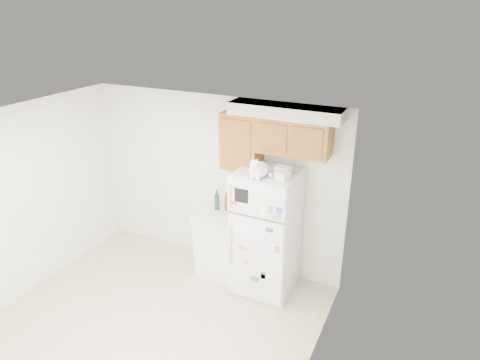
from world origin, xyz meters
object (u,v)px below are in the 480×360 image
Objects in this scene: base_counter at (222,243)px; storage_box_back at (283,170)px; refrigerator at (266,232)px; bottle_green at (217,200)px; bottle_amber at (227,201)px; cat at (258,169)px; storage_box_front at (282,176)px.

storage_box_back is (0.88, -0.06, 1.29)m from base_counter.
base_counter is (-0.69, 0.07, -0.39)m from refrigerator.
bottle_green is 0.14m from bottle_amber.
bottle_amber is (-0.66, 0.45, -0.75)m from cat.
refrigerator is 0.92m from storage_box_back.
storage_box_front is at bearing -13.50° from base_counter.
base_counter is 2.30× the size of cat.
cat reaches higher than base_counter.
refrigerator is at bearing 80.80° from cat.
storage_box_front is at bearing 13.31° from cat.
storage_box_back is (0.23, 0.23, -0.06)m from cat.
cat is (-0.04, -0.22, 0.95)m from refrigerator.
bottle_green is at bearing 179.95° from storage_box_front.
bottle_green is at bearing 152.91° from cat.
refrigerator is 0.87m from bottle_green.
base_counter is at bearing 156.11° from cat.
bottle_amber reaches higher than base_counter.
storage_box_front is at bearing -31.70° from refrigerator.
storage_box_back reaches higher than bottle_green.
cat is 0.33m from storage_box_back.
cat reaches higher than storage_box_back.
cat is at bearing -149.19° from storage_box_front.
storage_box_front is 0.55× the size of bottle_amber.
storage_box_back is (0.19, 0.02, 0.90)m from refrigerator.
refrigerator is at bearing -6.09° from base_counter.
storage_box_back is 1.23m from bottle_green.
storage_box_front is 1.23m from bottle_amber.
storage_box_front is 0.49× the size of bottle_green.
storage_box_front reaches higher than refrigerator.
cat is 0.29m from storage_box_front.
storage_box_front is at bearing -17.55° from bottle_green.
refrigerator is 9.44× the size of storage_box_back.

